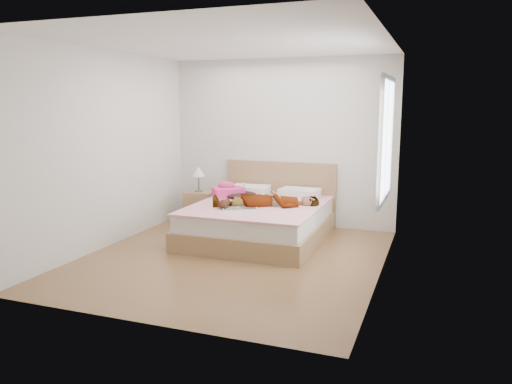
% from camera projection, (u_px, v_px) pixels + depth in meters
% --- Properties ---
extents(ground, '(4.00, 4.00, 0.00)m').
position_uv_depth(ground, '(232.00, 258.00, 6.23)').
color(ground, '#503119').
rests_on(ground, ground).
extents(woman, '(1.60, 1.06, 0.21)m').
position_uv_depth(woman, '(266.00, 198.00, 6.93)').
color(woman, silver).
rests_on(woman, bed).
extents(hair, '(0.54, 0.63, 0.08)m').
position_uv_depth(hair, '(241.00, 194.00, 7.55)').
color(hair, black).
rests_on(hair, bed).
extents(phone, '(0.08, 0.11, 0.06)m').
position_uv_depth(phone, '(244.00, 185.00, 7.45)').
color(phone, silver).
rests_on(phone, bed).
extents(room_shell, '(4.00, 4.00, 4.00)m').
position_uv_depth(room_shell, '(386.00, 140.00, 5.64)').
color(room_shell, white).
rests_on(room_shell, ground).
extents(bed, '(1.80, 2.08, 1.00)m').
position_uv_depth(bed, '(260.00, 219.00, 7.13)').
color(bed, olive).
rests_on(bed, ground).
extents(towel, '(0.56, 0.55, 0.23)m').
position_uv_depth(towel, '(228.00, 191.00, 7.56)').
color(towel, '#F54291').
rests_on(towel, bed).
extents(magazine, '(0.57, 0.49, 0.03)m').
position_uv_depth(magazine, '(240.00, 208.00, 6.73)').
color(magazine, white).
rests_on(magazine, bed).
extents(coffee_mug, '(0.12, 0.09, 0.09)m').
position_uv_depth(coffee_mug, '(224.00, 203.00, 6.90)').
color(coffee_mug, white).
rests_on(coffee_mug, bed).
extents(plush_toy, '(0.17, 0.24, 0.12)m').
position_uv_depth(plush_toy, '(224.00, 204.00, 6.72)').
color(plush_toy, black).
rests_on(plush_toy, bed).
extents(nightstand, '(0.48, 0.45, 0.92)m').
position_uv_depth(nightstand, '(199.00, 205.00, 8.01)').
color(nightstand, olive).
rests_on(nightstand, ground).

